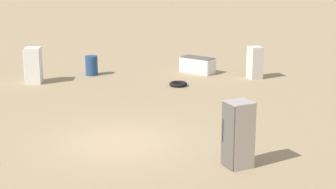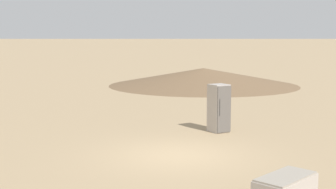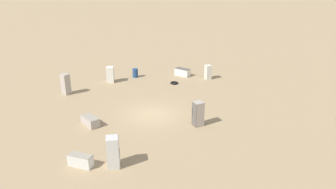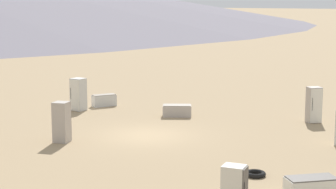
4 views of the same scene
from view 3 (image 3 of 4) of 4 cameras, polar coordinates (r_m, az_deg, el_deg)
ground_plane at (r=25.56m, az=-2.82°, el=-3.44°), size 1000.00×1000.00×0.00m
discarded_fridge_0 at (r=23.46m, az=5.25°, el=-3.38°), size 0.90×0.89×1.82m
discarded_fridge_1 at (r=30.71m, az=-17.38°, el=1.73°), size 0.89×0.88×1.86m
discarded_fridge_2 at (r=33.02m, az=-10.03°, el=3.44°), size 0.79×0.83×1.57m
discarded_fridge_3 at (r=18.92m, az=-9.55°, el=-9.89°), size 0.85×0.86×1.88m
discarded_fridge_4 at (r=34.76m, az=2.55°, el=3.92°), size 1.76×1.47×0.75m
discarded_fridge_5 at (r=19.68m, az=-14.97°, el=-11.03°), size 1.52×0.92×0.71m
discarded_fridge_6 at (r=24.34m, az=-13.38°, el=-4.50°), size 1.64×1.62×0.64m
discarded_fridge_7 at (r=33.76m, az=6.97°, el=3.90°), size 0.77×0.85×1.46m
scrap_tire at (r=32.26m, az=1.09°, el=2.03°), size 0.77×0.77×0.17m
rusty_barrel at (r=34.33m, az=-5.73°, el=3.75°), size 0.57×0.57×0.91m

